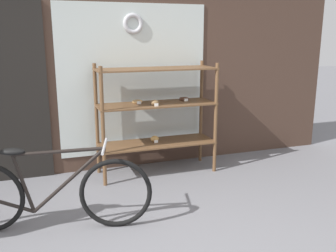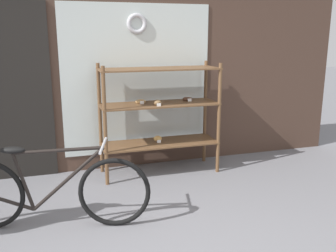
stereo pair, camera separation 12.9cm
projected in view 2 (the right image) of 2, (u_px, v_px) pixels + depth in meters
The scene contains 3 objects.
storefront_facade at pixel (118, 18), 4.60m from camera, with size 6.22×0.13×3.93m.
display_case at pixel (159, 109), 4.63m from camera, with size 1.46×0.49×1.39m.
bicycle at pixel (51, 191), 3.35m from camera, with size 1.73×0.58×0.79m.
Camera 2 is at (-0.86, -2.26, 1.71)m, focal length 40.00 mm.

